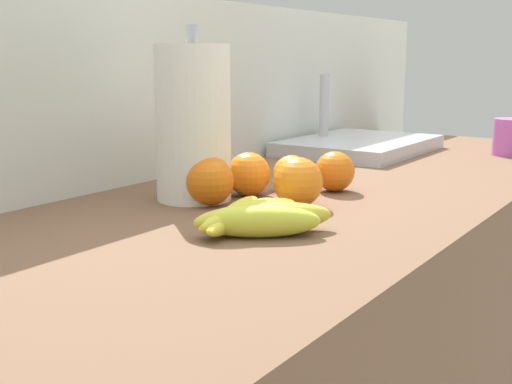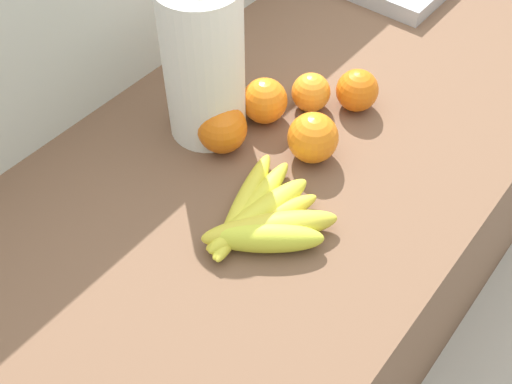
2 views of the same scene
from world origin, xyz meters
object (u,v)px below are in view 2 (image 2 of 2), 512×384
(orange_far_right, at_px, (313,138))
(orange_back_left, at_px, (311,92))
(orange_center, at_px, (265,101))
(orange_front, at_px, (222,128))
(banana_bunch, at_px, (260,221))
(orange_back_right, at_px, (357,90))
(paper_towel_roll, at_px, (204,64))

(orange_far_right, distance_m, orange_back_left, 0.12)
(orange_center, bearing_deg, orange_far_right, -101.90)
(orange_front, height_order, orange_center, orange_front)
(banana_bunch, distance_m, orange_center, 0.24)
(orange_far_right, relative_size, orange_back_right, 1.12)
(paper_towel_roll, bearing_deg, orange_back_left, -35.48)
(orange_back_right, distance_m, orange_center, 0.16)
(orange_center, bearing_deg, orange_back_left, -31.98)
(banana_bunch, relative_size, orange_far_right, 2.66)
(orange_far_right, relative_size, orange_back_left, 1.21)
(orange_far_right, bearing_deg, paper_towel_roll, 106.39)
(orange_front, bearing_deg, orange_center, -6.00)
(orange_front, xyz_separation_m, orange_back_left, (0.16, -0.05, -0.01))
(orange_back_left, bearing_deg, orange_center, 148.02)
(paper_towel_roll, bearing_deg, banana_bunch, -119.79)
(orange_front, relative_size, orange_center, 1.06)
(orange_far_right, height_order, orange_back_left, orange_far_right)
(banana_bunch, xyz_separation_m, orange_back_right, (0.31, 0.04, 0.02))
(orange_back_left, bearing_deg, paper_towel_roll, 144.52)
(orange_front, bearing_deg, banana_bunch, -121.90)
(orange_center, bearing_deg, paper_towel_roll, 141.50)
(banana_bunch, bearing_deg, orange_back_right, 6.92)
(orange_front, bearing_deg, orange_back_left, -18.00)
(orange_far_right, distance_m, orange_center, 0.12)
(orange_front, relative_size, orange_back_left, 1.22)
(banana_bunch, relative_size, paper_towel_roll, 0.74)
(orange_center, relative_size, orange_back_left, 1.15)
(orange_far_right, bearing_deg, orange_front, 120.11)
(orange_back_right, bearing_deg, orange_back_left, 129.87)
(orange_far_right, relative_size, orange_center, 1.06)
(orange_back_left, bearing_deg, orange_far_right, -143.50)
(banana_bunch, height_order, orange_front, orange_front)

